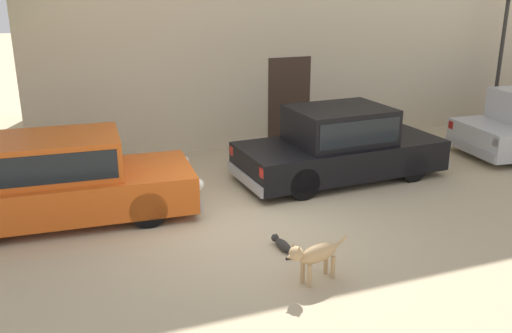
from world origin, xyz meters
TOP-DOWN VIEW (x-y plane):
  - ground_plane at (0.00, 0.00)m, footprint 80.00×80.00m
  - parked_sedan_nearest at (-2.71, 1.27)m, footprint 4.44×1.93m
  - parked_sedan_second at (2.58, 1.47)m, footprint 4.34×1.90m
  - stray_dog_spotted at (0.24, -2.10)m, footprint 1.04×0.37m
  - stray_cat at (0.23, -1.08)m, footprint 0.23×0.61m
  - street_lamp at (8.48, 3.59)m, footprint 0.22×0.22m

SIDE VIEW (x-z plane):
  - ground_plane at x=0.00m, z-range 0.00..0.00m
  - stray_cat at x=0.23m, z-range 0.00..0.17m
  - stray_dog_spotted at x=0.24m, z-range 0.08..0.72m
  - parked_sedan_nearest at x=-2.71m, z-range -0.01..1.43m
  - parked_sedan_second at x=2.58m, z-range -0.01..1.45m
  - street_lamp at x=8.48m, z-range 0.53..4.18m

